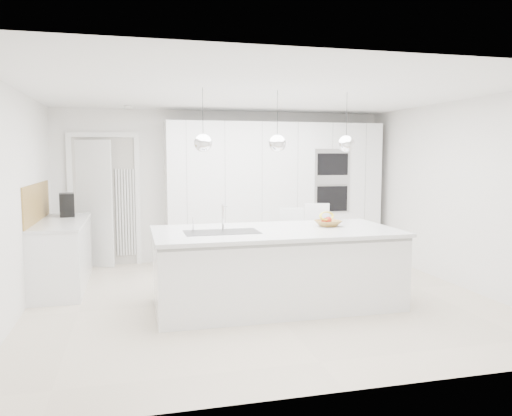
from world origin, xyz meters
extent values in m
plane|color=beige|center=(0.00, 0.00, 0.00)|extent=(5.50, 5.50, 0.00)
plane|color=white|center=(0.00, 2.50, 1.25)|extent=(5.50, 0.00, 5.50)
plane|color=white|center=(-2.75, 0.00, 1.25)|extent=(0.00, 5.00, 5.00)
plane|color=white|center=(0.00, 0.00, 2.50)|extent=(5.50, 5.50, 0.00)
cube|color=white|center=(0.80, 2.20, 1.15)|extent=(3.60, 0.60, 2.30)
cube|color=white|center=(-2.20, 2.42, 1.00)|extent=(0.76, 0.38, 2.00)
cube|color=white|center=(-2.45, 1.20, 0.43)|extent=(0.60, 1.80, 0.86)
cube|color=silver|center=(-2.45, 1.20, 0.88)|extent=(0.62, 1.82, 0.04)
cube|color=#AA8543|center=(-2.74, 1.20, 1.15)|extent=(0.02, 1.80, 0.50)
cube|color=white|center=(0.10, -0.30, 0.43)|extent=(2.80, 1.20, 0.86)
cube|color=silver|center=(0.10, -0.25, 0.88)|extent=(2.84, 1.40, 0.04)
cylinder|color=white|center=(-0.50, -0.10, 1.05)|extent=(0.02, 0.02, 0.30)
sphere|color=white|center=(-0.75, -0.30, 1.90)|extent=(0.20, 0.20, 0.20)
sphere|color=white|center=(0.10, -0.30, 1.90)|extent=(0.20, 0.20, 0.20)
sphere|color=white|center=(0.95, -0.30, 1.90)|extent=(0.20, 0.20, 0.20)
imported|color=#AA8543|center=(0.80, -0.15, 0.94)|extent=(0.36, 0.36, 0.07)
cube|color=black|center=(-2.43, 1.70, 1.06)|extent=(0.24, 0.33, 0.33)
sphere|color=#AD2414|center=(0.76, -0.12, 0.97)|extent=(0.07, 0.07, 0.07)
sphere|color=#AD2414|center=(0.81, -0.12, 0.97)|extent=(0.09, 0.09, 0.09)
torus|color=#FAF138|center=(0.79, -0.13, 1.02)|extent=(0.26, 0.18, 0.23)
camera|label=1|loc=(-1.52, -5.80, 1.76)|focal=35.00mm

